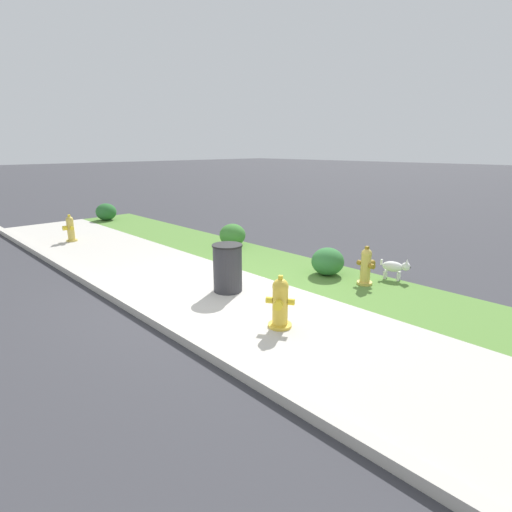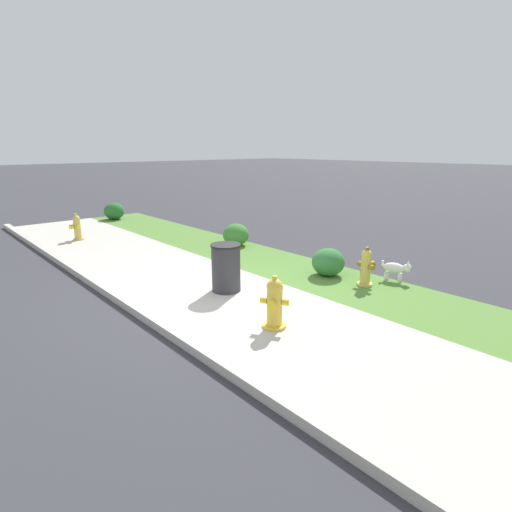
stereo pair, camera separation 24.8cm
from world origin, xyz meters
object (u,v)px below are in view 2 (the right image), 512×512
at_px(shrub_bush_far_verge, 328,262).
at_px(fire_hydrant_across_street, 77,228).
at_px(fire_hydrant_at_driveway, 275,303).
at_px(shrub_bush_mid_verge, 236,235).
at_px(fire_hydrant_mid_block, 366,267).
at_px(shrub_bush_near_lamp, 114,211).
at_px(trash_bin, 226,268).
at_px(small_white_dog, 396,269).

bearing_deg(shrub_bush_far_verge, fire_hydrant_across_street, -158.25).
xyz_separation_m(fire_hydrant_at_driveway, shrub_bush_far_verge, (-0.96, 2.39, -0.09)).
bearing_deg(shrub_bush_far_verge, shrub_bush_mid_verge, 175.95).
bearing_deg(fire_hydrant_across_street, fire_hydrant_at_driveway, -172.99).
xyz_separation_m(fire_hydrant_mid_block, fire_hydrant_across_street, (-7.14, -2.55, 0.00)).
bearing_deg(shrub_bush_far_verge, shrub_bush_near_lamp, -176.78).
relative_size(fire_hydrant_mid_block, fire_hydrant_across_street, 0.99).
xyz_separation_m(trash_bin, shrub_bush_mid_verge, (-2.43, 2.20, -0.14)).
xyz_separation_m(fire_hydrant_across_street, fire_hydrant_at_driveway, (7.28, 0.13, 0.02)).
distance_m(fire_hydrant_across_street, small_white_dog, 8.03).
height_order(fire_hydrant_mid_block, fire_hydrant_across_street, fire_hydrant_across_street).
relative_size(small_white_dog, shrub_bush_far_verge, 0.84).
xyz_separation_m(fire_hydrant_mid_block, small_white_dog, (0.24, 0.62, -0.09)).
height_order(shrub_bush_mid_verge, shrub_bush_near_lamp, shrub_bush_near_lamp).
height_order(fire_hydrant_mid_block, small_white_dog, fire_hydrant_mid_block).
xyz_separation_m(small_white_dog, shrub_bush_near_lamp, (-9.80, -1.14, 0.04)).
distance_m(fire_hydrant_mid_block, shrub_bush_near_lamp, 9.58).
relative_size(fire_hydrant_mid_block, trash_bin, 0.86).
height_order(fire_hydrant_across_street, shrub_bush_near_lamp, fire_hydrant_across_street).
relative_size(small_white_dog, shrub_bush_near_lamp, 0.79).
relative_size(fire_hydrant_mid_block, shrub_bush_mid_verge, 1.09).
relative_size(shrub_bush_mid_verge, shrub_bush_near_lamp, 0.97).
bearing_deg(trash_bin, shrub_bush_mid_verge, 137.89).
bearing_deg(small_white_dog, fire_hydrant_at_driveway, -108.19).
height_order(small_white_dog, shrub_bush_far_verge, shrub_bush_far_verge).
bearing_deg(small_white_dog, trash_bin, -138.93).
bearing_deg(fire_hydrant_at_driveway, fire_hydrant_mid_block, -119.47).
xyz_separation_m(fire_hydrant_mid_block, shrub_bush_mid_verge, (-3.87, 0.19, -0.06)).
bearing_deg(shrub_bush_mid_verge, shrub_bush_near_lamp, -172.90).
distance_m(shrub_bush_far_verge, shrub_bush_near_lamp, 8.76).
relative_size(fire_hydrant_at_driveway, shrub_bush_far_verge, 1.19).
relative_size(fire_hydrant_mid_block, shrub_bush_near_lamp, 1.06).
bearing_deg(shrub_bush_mid_verge, shrub_bush_far_verge, -4.05).
relative_size(fire_hydrant_across_street, shrub_bush_near_lamp, 1.07).
distance_m(fire_hydrant_mid_block, fire_hydrant_at_driveway, 2.42).
bearing_deg(fire_hydrant_across_street, fire_hydrant_mid_block, -154.40).
relative_size(fire_hydrant_at_driveway, small_white_dog, 1.41).
bearing_deg(fire_hydrant_at_driveway, small_white_dog, -124.78).
distance_m(small_white_dog, shrub_bush_far_verge, 1.24).
height_order(small_white_dog, shrub_bush_mid_verge, shrub_bush_mid_verge).
bearing_deg(fire_hydrant_across_street, small_white_dog, -150.81).
relative_size(fire_hydrant_across_street, shrub_bush_mid_verge, 1.10).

